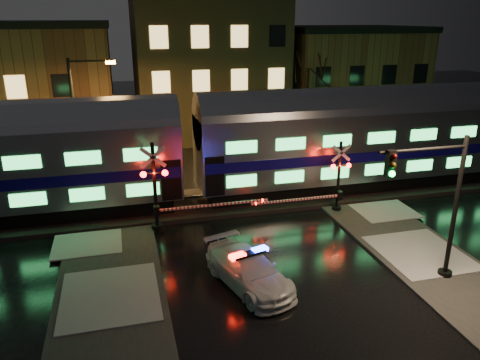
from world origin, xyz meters
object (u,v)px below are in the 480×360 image
Objects in this scene: crossing_signal_right at (333,185)px; traffic_light at (436,209)px; police_car at (249,270)px; streetlight at (80,117)px; crossing_signal_left at (163,196)px.

traffic_light is (0.67, -7.16, 1.50)m from crossing_signal_right.
traffic_light is at bearing -28.53° from police_car.
streetlight is (-13.25, 13.86, 1.36)m from traffic_light.
streetlight reaches higher than crossing_signal_left.
police_car is 14.49m from streetlight.
streetlight is (-3.86, 6.69, 2.61)m from crossing_signal_left.
traffic_light is at bearing -37.36° from crossing_signal_left.
crossing_signal_left is 0.81× the size of streetlight.
traffic_light is (9.39, -7.17, 1.25)m from crossing_signal_left.
crossing_signal_right is 8.72m from crossing_signal_left.
crossing_signal_left reaches higher than police_car.
streetlight is at bearing 101.08° from police_car.
streetlight reaches higher than police_car.
police_car is 0.79× the size of crossing_signal_left.
crossing_signal_right is at bearing 26.63° from police_car.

